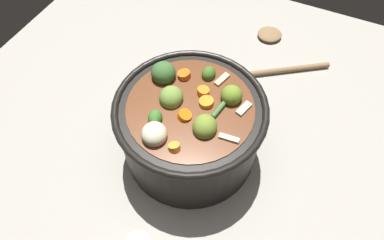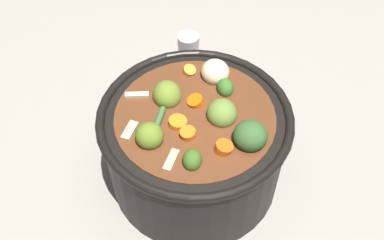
{
  "view_description": "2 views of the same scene",
  "coord_description": "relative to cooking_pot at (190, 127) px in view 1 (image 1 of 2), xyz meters",
  "views": [
    {
      "loc": [
        -0.31,
        -0.15,
        0.6
      ],
      "look_at": [
        -0.02,
        -0.01,
        0.13
      ],
      "focal_mm": 32.03,
      "sensor_mm": 36.0,
      "label": 1
    },
    {
      "loc": [
        0.4,
        0.02,
        0.59
      ],
      "look_at": [
        -0.01,
        -0.0,
        0.12
      ],
      "focal_mm": 42.03,
      "sensor_mm": 36.0,
      "label": 2
    }
  ],
  "objects": [
    {
      "name": "cooking_pot",
      "position": [
        0.0,
        0.0,
        0.0
      ],
      "size": [
        0.27,
        0.27,
        0.17
      ],
      "color": "black",
      "rests_on": "ground_plane"
    },
    {
      "name": "wooden_spoon",
      "position": [
        0.34,
        -0.07,
        -0.07
      ],
      "size": [
        0.21,
        0.2,
        0.01
      ],
      "color": "olive",
      "rests_on": "ground_plane"
    },
    {
      "name": "ground_plane",
      "position": [
        0.0,
        -0.0,
        -0.08
      ],
      "size": [
        1.1,
        1.1,
        0.0
      ],
      "primitive_type": "plane",
      "color": "#9E998E"
    }
  ]
}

